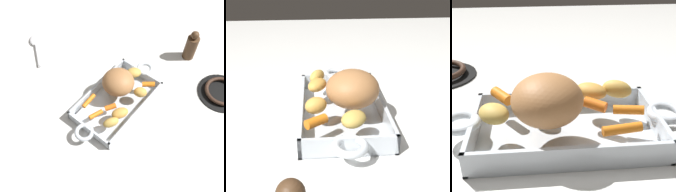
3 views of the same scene
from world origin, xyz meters
TOP-DOWN VIEW (x-y plane):
  - ground_plane at (0.00, 0.00)m, footprint 2.36×2.36m
  - roasting_dish at (0.00, 0.00)m, footprint 0.45×0.20m
  - pork_roast at (-0.03, -0.02)m, footprint 0.16×0.16m
  - baby_carrot_northeast at (0.06, 0.01)m, footprint 0.05×0.04m
  - baby_carrot_long at (0.11, -0.01)m, footprint 0.06×0.03m
  - baby_carrot_center_right at (-0.12, 0.06)m, footprint 0.05×0.05m
  - baby_carrot_short at (0.09, -0.07)m, footprint 0.07×0.02m
  - potato_halved at (0.11, 0.06)m, footprint 0.07×0.06m
  - potato_whole at (-0.06, 0.06)m, footprint 0.06×0.06m
  - potato_corner at (-0.13, -0.01)m, footprint 0.07×0.07m
  - potato_golden_large at (0.06, 0.06)m, footprint 0.08×0.07m
  - stove_burner_rear at (-0.31, 0.30)m, footprint 0.19×0.19m
  - serving_spoon at (-0.01, -0.49)m, footprint 0.14×0.19m
  - pepper_mill at (-0.40, 0.09)m, footprint 0.05×0.05m

SIDE VIEW (x-z plane):
  - ground_plane at x=0.00m, z-range 0.00..0.00m
  - serving_spoon at x=-0.01m, z-range 0.00..0.02m
  - stove_burner_rear at x=-0.31m, z-range 0.00..0.02m
  - roasting_dish at x=0.00m, z-range -0.01..0.04m
  - baby_carrot_short at x=0.09m, z-range 0.05..0.06m
  - baby_carrot_long at x=0.11m, z-range 0.04..0.07m
  - baby_carrot_northeast at x=0.06m, z-range 0.05..0.07m
  - baby_carrot_center_right at x=-0.12m, z-range 0.05..0.07m
  - potato_golden_large at x=0.06m, z-range 0.05..0.08m
  - potato_corner at x=-0.13m, z-range 0.05..0.08m
  - potato_halved at x=0.11m, z-range 0.05..0.08m
  - pepper_mill at x=-0.40m, z-range -0.01..0.14m
  - potato_whole at x=-0.06m, z-range 0.05..0.08m
  - pork_roast at x=-0.03m, z-range 0.05..0.13m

